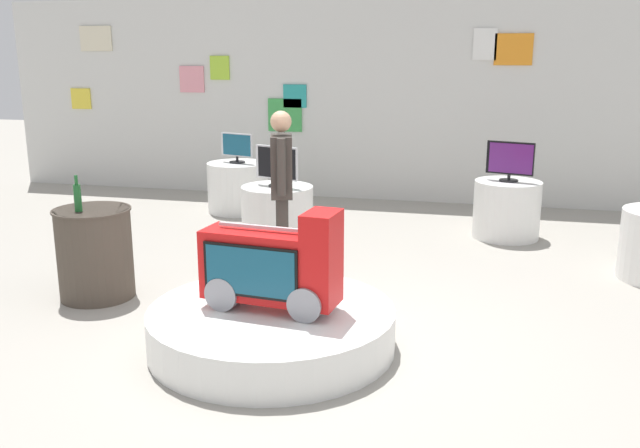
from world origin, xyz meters
TOP-DOWN VIEW (x-y plane):
  - ground_plane at (0.00, 0.00)m, footprint 30.00×30.00m
  - back_wall_display at (-0.01, 5.26)m, footprint 12.72×0.13m
  - main_display_pedestal at (-0.32, -0.22)m, footprint 1.83×1.83m
  - novelty_firetruck_tv at (-0.31, -0.23)m, footprint 1.04×0.48m
  - display_pedestal_left_rear at (-1.11, 2.47)m, footprint 0.81×0.81m
  - tv_on_left_rear at (-1.10, 2.47)m, footprint 0.53×0.21m
  - display_pedestal_center_rear at (1.44, 3.42)m, footprint 0.78×0.78m
  - tv_on_center_rear at (1.44, 3.42)m, footprint 0.54×0.22m
  - display_pedestal_far_right at (-2.14, 3.98)m, footprint 0.84×0.84m
  - tv_on_far_right at (-2.14, 3.98)m, footprint 0.49×0.21m
  - side_table_round at (-2.18, 0.44)m, footprint 0.68×0.68m
  - bottle_on_side_table at (-2.23, 0.33)m, footprint 0.06×0.06m
  - shopper_browsing_near_truck at (-0.72, 1.40)m, footprint 0.30×0.54m

SIDE VIEW (x-z plane):
  - ground_plane at x=0.00m, z-range 0.00..0.00m
  - main_display_pedestal at x=-0.32m, z-range 0.00..0.30m
  - display_pedestal_left_rear at x=-1.11m, z-range 0.00..0.68m
  - display_pedestal_center_rear at x=1.44m, z-range 0.00..0.68m
  - display_pedestal_far_right at x=-2.14m, z-range 0.00..0.68m
  - side_table_round at x=-2.18m, z-range 0.01..0.82m
  - novelty_firetruck_tv at x=-0.31m, z-range 0.23..0.99m
  - tv_on_far_right at x=-2.14m, z-range 0.70..1.10m
  - tv_on_center_rear at x=1.44m, z-range 0.70..1.16m
  - tv_on_left_rear at x=-1.10m, z-range 0.70..1.16m
  - bottle_on_side_table at x=-2.23m, z-range 0.78..1.10m
  - shopper_browsing_near_truck at x=-0.72m, z-range 0.13..1.75m
  - back_wall_display at x=-0.01m, z-range 0.00..2.95m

